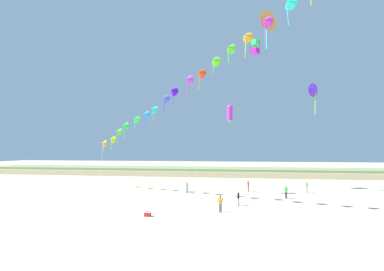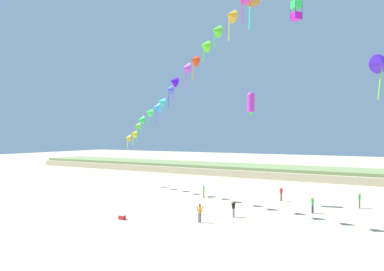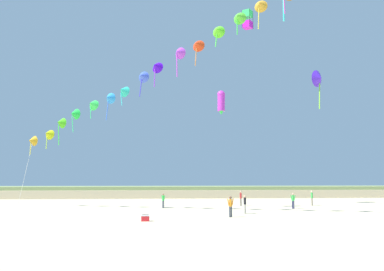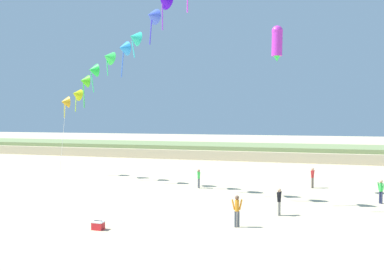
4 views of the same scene
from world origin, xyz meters
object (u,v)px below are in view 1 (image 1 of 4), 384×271
Objects in this scene: large_kite_mid_trail at (230,113)px; person_near_right at (307,186)px; large_kite_low_lead at (266,22)px; person_far_center at (248,185)px; person_far_left at (238,198)px; large_kite_high_solo at (315,90)px; person_mid_center at (187,187)px; large_kite_outer_drift at (255,47)px; person_near_left at (220,203)px; beach_cooler at (148,214)px; person_far_right at (286,191)px.

person_near_right is at bearing 14.97° from large_kite_mid_trail.
person_far_center is at bearing 94.48° from large_kite_low_lead.
person_far_left is 21.38m from large_kite_high_solo.
large_kite_low_lead reaches higher than large_kite_high_solo.
person_mid_center is 0.96× the size of person_far_left.
person_far_center is (1.72, 10.02, 0.04)m from person_far_left.
person_far_left reaches higher than person_mid_center.
person_mid_center is at bearing 132.19° from large_kite_low_lead.
large_kite_high_solo is at bearing -1.04° from large_kite_outer_drift.
person_near_left is 13.63m from person_far_center.
large_kite_low_lead is 1.68× the size of large_kite_outer_drift.
large_kite_low_lead is (-7.03, -13.22, 17.53)m from person_near_right.
person_far_left is 12.44m from large_kite_mid_trail.
person_far_left is (-9.79, -9.91, -0.06)m from person_near_right.
person_near_right reaches higher than person_mid_center.
person_near_left is at bearing -120.11° from person_far_left.
large_kite_high_solo is at bearing 35.45° from person_near_right.
large_kite_low_lead is (9.65, -10.64, 17.62)m from person_mid_center.
person_near_right is 14.98m from large_kite_mid_trail.
beach_cooler is (-6.51, -2.48, -0.73)m from person_near_left.
large_kite_mid_trail reaches higher than person_near_left.
person_far_right is at bearing 69.09° from large_kite_low_lead.
person_near_right is at bearing -12.33° from large_kite_outer_drift.
beach_cooler is (-19.95, -16.85, -14.69)m from large_kite_high_solo.
person_near_right is at bearing 40.62° from beach_cooler.
person_far_right is 0.33× the size of large_kite_high_solo.
large_kite_low_lead reaches higher than person_far_right.
beach_cooler is (-14.34, -10.82, -0.69)m from person_far_right.
person_far_right is (-3.78, -4.72, -0.05)m from person_near_right.
person_far_left is 0.42× the size of large_kite_low_lead.
person_far_center reaches higher than person_far_left.
large_kite_high_solo reaches higher than person_far_left.
large_kite_low_lead reaches higher than person_far_left.
person_far_left is 10.07m from beach_cooler.
person_near_right is 13.93m from person_far_left.
large_kite_high_solo is at bearing 40.18° from beach_cooler.
person_far_center is 10.89m from large_kite_mid_trail.
person_far_center is 0.62× the size of large_kite_mid_trail.
person_far_right is 12.43m from large_kite_mid_trail.
person_near_left is at bearing 20.90° from beach_cooler.
large_kite_high_solo is (13.45, 14.36, 13.96)m from person_near_left.
person_far_left is 0.71× the size of large_kite_outer_drift.
person_far_left is at bearing -134.63° from person_near_right.
large_kite_outer_drift is (3.96, 4.31, 10.88)m from large_kite_mid_trail.
large_kite_mid_trail is (6.03, -0.27, 10.24)m from person_mid_center.
person_far_right is at bearing -132.97° from large_kite_high_solo.
person_near_right is 23.05m from large_kite_low_lead.
person_far_left is 10.16m from person_far_center.
large_kite_outer_drift reaches higher than person_near_left.
person_far_center is 0.74× the size of large_kite_outer_drift.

